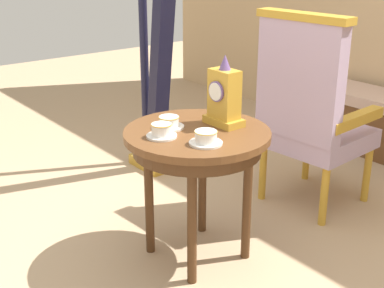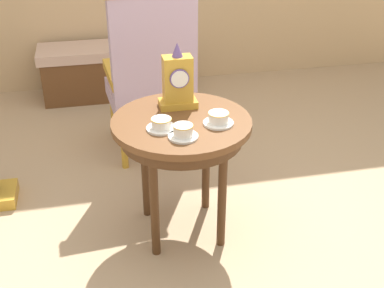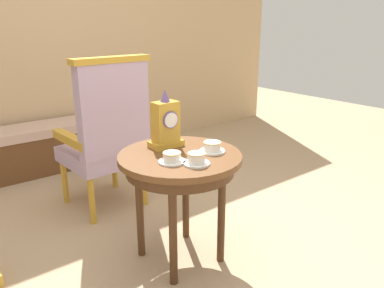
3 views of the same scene
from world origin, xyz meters
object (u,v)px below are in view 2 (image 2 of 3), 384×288
object	(u,v)px
side_table	(181,134)
teacup_center	(218,119)
teacup_right	(183,132)
teacup_left	(161,124)
window_bench	(110,70)
armchair	(151,73)
mantel_clock	(178,82)

from	to	relation	value
side_table	teacup_center	world-z (taller)	teacup_center
side_table	teacup_right	size ratio (longest dim) A/B	4.98
side_table	teacup_left	world-z (taller)	teacup_left
teacup_center	window_bench	bearing A→B (deg)	101.26
teacup_left	armchair	size ratio (longest dim) A/B	0.13
teacup_right	armchair	size ratio (longest dim) A/B	0.12
teacup_right	window_bench	world-z (taller)	teacup_right
window_bench	teacup_right	bearing A→B (deg)	-84.25
window_bench	teacup_center	bearing A→B (deg)	-78.74
teacup_center	armchair	size ratio (longest dim) A/B	0.13
side_table	mantel_clock	xyz separation A→B (m)	(0.01, 0.15, 0.22)
teacup_center	mantel_clock	xyz separation A→B (m)	(-0.15, 0.24, 0.11)
side_table	armchair	bearing A→B (deg)	92.13
teacup_left	teacup_right	xyz separation A→B (m)	(0.08, -0.10, 0.00)
window_bench	side_table	bearing A→B (deg)	-82.90
side_table	window_bench	size ratio (longest dim) A/B	0.59
side_table	mantel_clock	bearing A→B (deg)	85.16
side_table	teacup_center	bearing A→B (deg)	-28.43
teacup_right	mantel_clock	world-z (taller)	mantel_clock
teacup_right	mantel_clock	xyz separation A→B (m)	(0.04, 0.33, 0.11)
teacup_right	teacup_left	bearing A→B (deg)	129.29
side_table	teacup_left	xyz separation A→B (m)	(-0.11, -0.09, 0.11)
side_table	window_bench	xyz separation A→B (m)	(-0.24, 1.95, -0.36)
side_table	teacup_left	bearing A→B (deg)	-142.30
mantel_clock	teacup_right	bearing A→B (deg)	-96.88
teacup_right	window_bench	xyz separation A→B (m)	(-0.21, 2.13, -0.47)
teacup_left	mantel_clock	world-z (taller)	mantel_clock
side_table	armchair	distance (m)	0.84
teacup_left	mantel_clock	distance (m)	0.28
side_table	teacup_center	size ratio (longest dim) A/B	4.69
armchair	teacup_right	bearing A→B (deg)	-89.81
teacup_right	mantel_clock	bearing A→B (deg)	83.12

